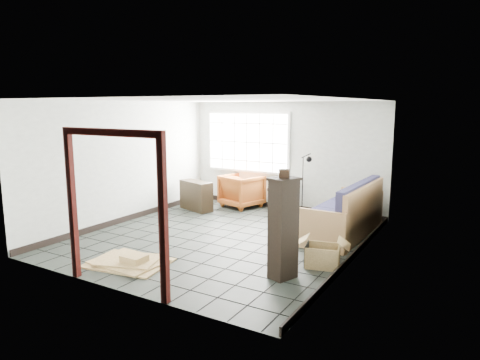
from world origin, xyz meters
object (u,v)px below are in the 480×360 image
Objects in this scene: armchair at (242,189)px; side_table at (281,191)px; tall_shelf at (283,228)px; futon_sofa at (347,216)px.

side_table is at bearing -163.42° from armchair.
side_table is at bearing 135.38° from tall_shelf.
side_table is (-1.89, 1.04, 0.12)m from futon_sofa.
futon_sofa is 1.63× the size of tall_shelf.
armchair reaches higher than side_table.
side_table is 3.99m from tall_shelf.
futon_sofa is at bearing -28.81° from side_table.
armchair is 4.57m from tall_shelf.
armchair is at bearing -180.00° from side_table.
tall_shelf reaches higher than futon_sofa.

